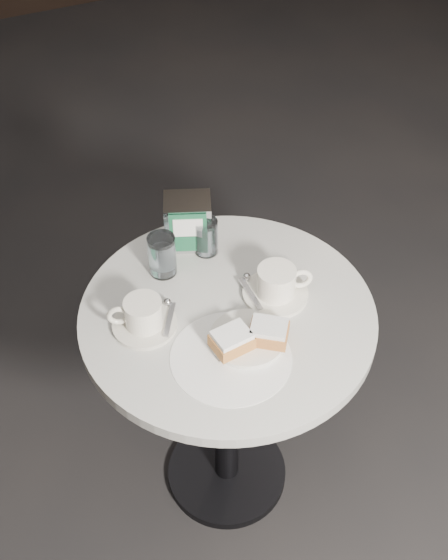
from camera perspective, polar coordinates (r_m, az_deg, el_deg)
ground at (r=2.25m, az=0.22°, el=-15.49°), size 7.00×7.00×0.00m
cafe_table at (r=1.80m, az=0.27°, el=-6.83°), size 0.70×0.70×0.74m
sugar_spill at (r=1.55m, az=0.57°, el=-6.29°), size 0.35×0.35×0.00m
beignet_plate at (r=1.56m, az=2.04°, el=-4.65°), size 0.20×0.20×0.06m
coffee_cup_left at (r=1.60m, az=-6.59°, el=-2.92°), size 0.19×0.19×0.08m
coffee_cup_right at (r=1.66m, az=4.31°, el=-0.37°), size 0.20×0.20×0.08m
water_glass_left at (r=1.71m, az=-5.05°, el=2.00°), size 0.08×0.08×0.11m
water_glass_right at (r=1.76m, az=-1.47°, el=3.52°), size 0.07×0.07×0.10m
napkin_dispenser at (r=1.78m, az=-2.95°, el=4.74°), size 0.14×0.13×0.14m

